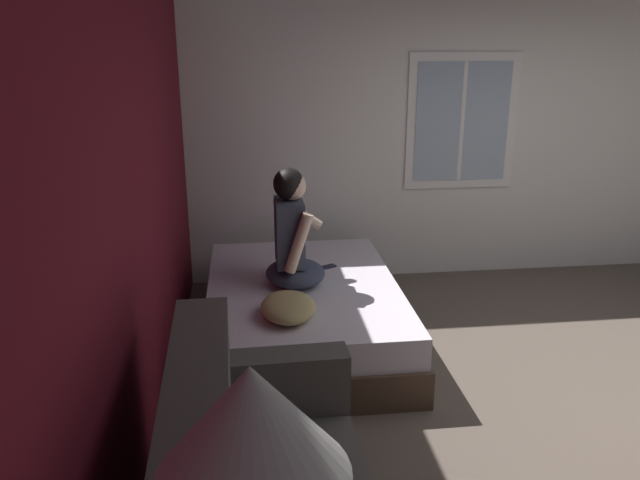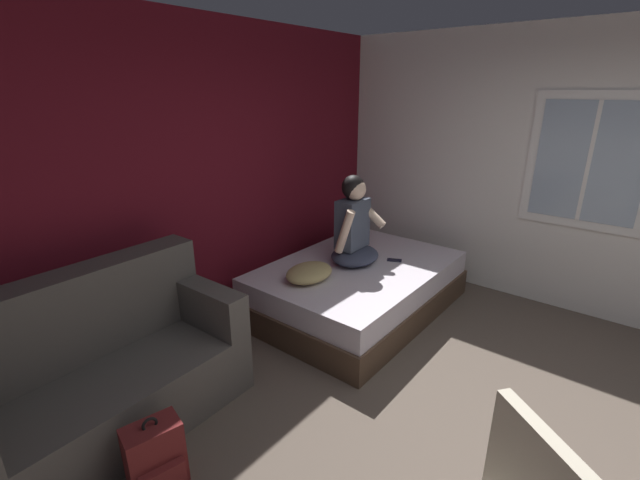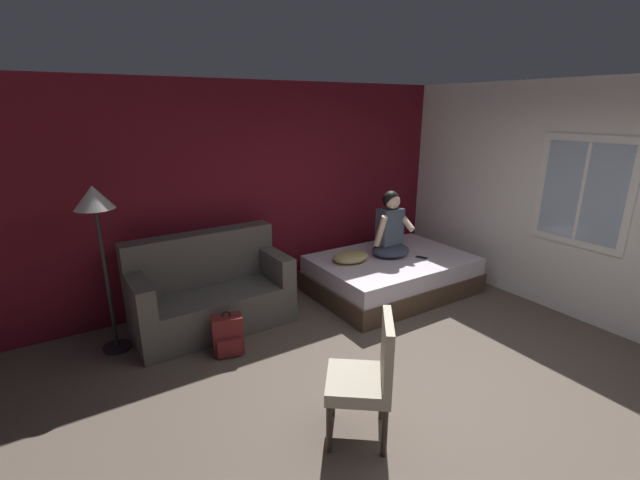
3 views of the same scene
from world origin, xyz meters
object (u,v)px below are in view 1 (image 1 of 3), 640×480
cell_phone (327,267)px  person_seated (292,238)px  bed (303,313)px  throw_pillow (288,307)px

cell_phone → person_seated: bearing=109.5°
cell_phone → bed: bearing=118.2°
person_seated → cell_phone: size_ratio=6.08×
bed → throw_pillow: bearing=165.7°
person_seated → bed: bearing=-98.8°
bed → cell_phone: 0.46m
bed → person_seated: bearing=81.2°
bed → cell_phone: cell_phone is taller
bed → person_seated: 0.60m
bed → person_seated: size_ratio=2.37×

